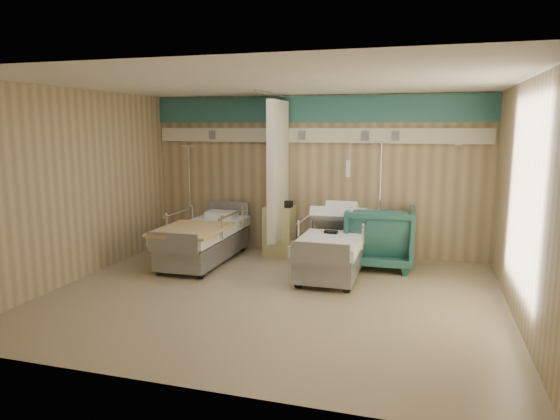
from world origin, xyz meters
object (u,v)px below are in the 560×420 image
object	(u,v)px
bed_left	(204,244)
iv_stand_right	(378,238)
bed_right	(334,253)
iv_stand_left	(191,226)
visitor_armchair	(380,236)
bedside_cabinet	(279,230)

from	to	relation	value
bed_left	iv_stand_right	distance (m)	2.92
bed_right	iv_stand_left	world-z (taller)	iv_stand_left
visitor_armchair	iv_stand_right	bearing A→B (deg)	-80.05
iv_stand_right	bedside_cabinet	bearing A→B (deg)	177.08
bedside_cabinet	iv_stand_left	distance (m)	1.77
bed_right	iv_stand_left	distance (m)	3.07
bed_left	visitor_armchair	world-z (taller)	visitor_armchair
bedside_cabinet	iv_stand_left	size ratio (longest dim) A/B	0.45
bed_right	bed_left	xyz separation A→B (m)	(-2.20, 0.00, 0.00)
iv_stand_right	iv_stand_left	world-z (taller)	iv_stand_right
iv_stand_right	iv_stand_left	distance (m)	3.52
iv_stand_left	visitor_armchair	bearing A→B (deg)	-6.02
visitor_armchair	bed_left	bearing A→B (deg)	9.29
bed_right	bedside_cabinet	xyz separation A→B (m)	(-1.15, 0.90, 0.11)
visitor_armchair	iv_stand_right	world-z (taller)	iv_stand_right
iv_stand_right	iv_stand_left	xyz separation A→B (m)	(-3.52, 0.14, -0.02)
iv_stand_left	iv_stand_right	bearing A→B (deg)	-2.32
bed_right	iv_stand_right	distance (m)	1.01
bedside_cabinet	iv_stand_right	size ratio (longest dim) A/B	0.42
bedside_cabinet	bed_right	bearing A→B (deg)	-38.05
bedside_cabinet	iv_stand_right	bearing A→B (deg)	-2.92
bed_left	visitor_armchair	xyz separation A→B (m)	(2.85, 0.58, 0.18)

